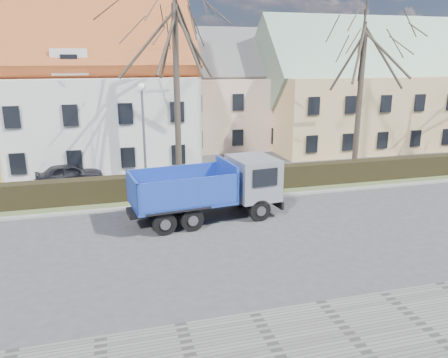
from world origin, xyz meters
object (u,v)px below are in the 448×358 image
object	(u,v)px
cart_frame	(164,201)
parked_car_a	(70,174)
streetlight	(144,140)
dump_truck	(201,190)

from	to	relation	value
cart_frame	parked_car_a	world-z (taller)	parked_car_a
parked_car_a	cart_frame	bearing A→B (deg)	-154.21
streetlight	cart_frame	size ratio (longest dim) A/B	8.05
dump_truck	streetlight	xyz separation A→B (m)	(-2.12, 4.86, 1.65)
parked_car_a	streetlight	bearing A→B (deg)	-140.45
dump_truck	parked_car_a	distance (m)	10.25
streetlight	parked_car_a	xyz separation A→B (m)	(-4.30, 3.09, -2.45)
dump_truck	cart_frame	distance (m)	2.90
cart_frame	parked_car_a	distance (m)	7.55
streetlight	parked_car_a	distance (m)	5.83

